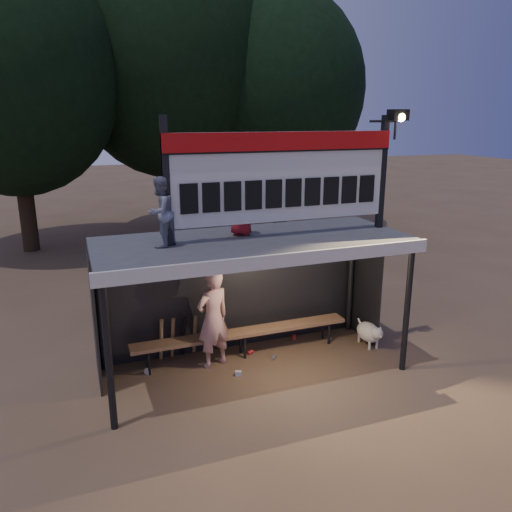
{
  "coord_description": "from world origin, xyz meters",
  "views": [
    {
      "loc": [
        -2.68,
        -7.27,
        4.19
      ],
      "look_at": [
        0.2,
        0.4,
        1.9
      ],
      "focal_mm": 35.0,
      "sensor_mm": 36.0,
      "label": 1
    }
  ],
  "objects": [
    {
      "name": "child_b",
      "position": [
        -0.1,
        0.28,
        2.78
      ],
      "size": [
        0.53,
        0.47,
        0.92
      ],
      "primitive_type": "imported",
      "rotation": [
        0.0,
        0.0,
        2.66
      ],
      "color": "maroon",
      "rests_on": "dugout_shelter"
    },
    {
      "name": "tree_left",
      "position": [
        -4.0,
        10.0,
        5.51
      ],
      "size": [
        6.46,
        6.46,
        9.27
      ],
      "color": "#302315",
      "rests_on": "ground"
    },
    {
      "name": "player",
      "position": [
        -0.59,
        0.39,
        0.87
      ],
      "size": [
        0.74,
        0.61,
        1.74
      ],
      "primitive_type": "imported",
      "rotation": [
        0.0,
        0.0,
        3.49
      ],
      "color": "silver",
      "rests_on": "ground"
    },
    {
      "name": "child_a",
      "position": [
        -1.46,
        -0.02,
        2.84
      ],
      "size": [
        0.64,
        0.64,
        1.04
      ],
      "primitive_type": "imported",
      "rotation": [
        0.0,
        0.0,
        3.91
      ],
      "color": "slate",
      "rests_on": "dugout_shelter"
    },
    {
      "name": "bats",
      "position": [
        -1.12,
        0.82,
        0.43
      ],
      "size": [
        0.68,
        0.35,
        0.84
      ],
      "color": "#9B7948",
      "rests_on": "ground"
    },
    {
      "name": "tree_right",
      "position": [
        5.0,
        10.5,
        5.19
      ],
      "size": [
        6.08,
        6.08,
        8.72
      ],
      "color": "#2F2015",
      "rests_on": "ground"
    },
    {
      "name": "litter",
      "position": [
        -0.06,
        0.39,
        0.04
      ],
      "size": [
        2.99,
        1.08,
        0.08
      ],
      "color": "red",
      "rests_on": "ground"
    },
    {
      "name": "scoreboard_assembly",
      "position": [
        0.56,
        -0.01,
        3.32
      ],
      "size": [
        4.1,
        0.27,
        1.99
      ],
      "color": "black",
      "rests_on": "dugout_shelter"
    },
    {
      "name": "dugout_shelter",
      "position": [
        0.0,
        0.24,
        1.85
      ],
      "size": [
        5.1,
        2.08,
        2.32
      ],
      "color": "#3F3F42",
      "rests_on": "ground"
    },
    {
      "name": "ground",
      "position": [
        0.0,
        0.0,
        0.0
      ],
      "size": [
        80.0,
        80.0,
        0.0
      ],
      "primitive_type": "plane",
      "color": "brown",
      "rests_on": "ground"
    },
    {
      "name": "bench",
      "position": [
        0.0,
        0.55,
        0.43
      ],
      "size": [
        4.0,
        0.35,
        0.48
      ],
      "color": "#8A6141",
      "rests_on": "ground"
    },
    {
      "name": "tree_mid",
      "position": [
        1.0,
        11.5,
        6.17
      ],
      "size": [
        7.22,
        7.22,
        10.36
      ],
      "color": "black",
      "rests_on": "ground"
    },
    {
      "name": "dog",
      "position": [
        2.36,
        0.08,
        0.28
      ],
      "size": [
        0.36,
        0.81,
        0.49
      ],
      "color": "silver",
      "rests_on": "ground"
    }
  ]
}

